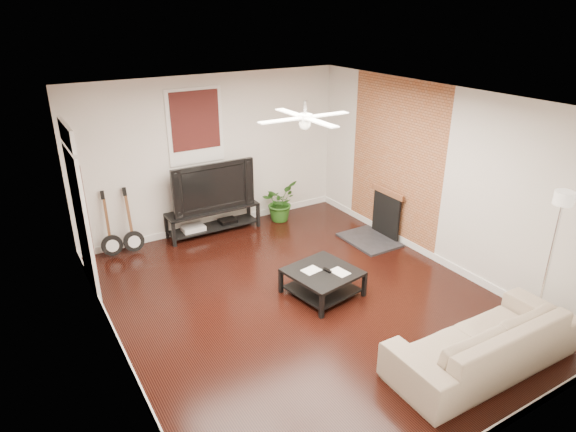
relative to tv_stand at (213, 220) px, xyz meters
name	(u,v)px	position (x,y,z in m)	size (l,w,h in m)	color
room	(304,209)	(0.16, -2.78, 1.16)	(5.01, 6.01, 2.81)	black
brick_accent	(395,161)	(2.65, -1.78, 1.16)	(0.02, 2.20, 2.80)	#A45C35
fireplace	(378,215)	(2.36, -1.78, 0.22)	(0.80, 1.10, 0.92)	black
window_back	(195,126)	(-0.14, 0.19, 1.71)	(1.00, 0.06, 1.30)	black
door_left	(81,209)	(-2.30, -0.88, 1.01)	(0.08, 1.00, 2.50)	white
tv_stand	(213,220)	(0.00, 0.00, 0.00)	(1.69, 0.45, 0.47)	black
tv	(211,185)	(0.00, 0.02, 0.67)	(1.52, 0.20, 0.87)	black
coffee_table	(322,282)	(0.49, -2.79, -0.05)	(0.90, 0.90, 0.38)	black
sofa	(483,340)	(1.18, -5.00, 0.10)	(2.33, 0.91, 0.68)	#C8B396
floor_lamp	(549,264)	(2.36, -4.90, 0.71)	(0.31, 0.31, 1.90)	silver
potted_plant	(279,202)	(1.32, -0.13, 0.14)	(0.67, 0.58, 0.75)	#245518
guitar_left	(109,225)	(-1.82, -0.03, 0.32)	(0.35, 0.25, 1.12)	black
guitar_right	(131,222)	(-1.47, -0.06, 0.32)	(0.35, 0.25, 1.12)	black
ceiling_fan	(305,117)	(0.16, -2.78, 2.36)	(1.24, 1.24, 0.32)	white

